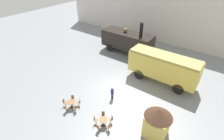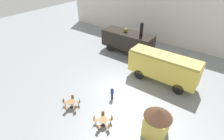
{
  "view_description": "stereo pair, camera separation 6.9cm",
  "coord_description": "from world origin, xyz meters",
  "px_view_note": "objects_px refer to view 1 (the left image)",
  "views": [
    {
      "loc": [
        9.35,
        -13.31,
        13.07
      ],
      "look_at": [
        -1.09,
        1.0,
        1.6
      ],
      "focal_mm": 28.0,
      "sensor_mm": 36.0,
      "label": 1
    },
    {
      "loc": [
        9.41,
        -13.27,
        13.07
      ],
      "look_at": [
        -1.09,
        1.0,
        1.6
      ],
      "focal_mm": 28.0,
      "sensor_mm": 36.0,
      "label": 2
    }
  ],
  "objects_px": {
    "steam_locomotive": "(127,40)",
    "cafe_table_near": "(71,103)",
    "ticket_kiosk": "(157,121)",
    "cafe_chair_0": "(75,108)",
    "passenger_coach_vintage": "(163,66)",
    "cafe_table_mid": "(103,121)",
    "visitor_person": "(112,93)"
  },
  "relations": [
    {
      "from": "cafe_chair_0",
      "to": "passenger_coach_vintage",
      "type": "bearing_deg",
      "value": -100.55
    },
    {
      "from": "cafe_table_mid",
      "to": "visitor_person",
      "type": "distance_m",
      "value": 3.68
    },
    {
      "from": "steam_locomotive",
      "to": "passenger_coach_vintage",
      "type": "xyz_separation_m",
      "value": [
        7.66,
        -4.29,
        0.15
      ]
    },
    {
      "from": "passenger_coach_vintage",
      "to": "cafe_table_near",
      "type": "height_order",
      "value": "passenger_coach_vintage"
    },
    {
      "from": "cafe_chair_0",
      "to": "visitor_person",
      "type": "bearing_deg",
      "value": -100.7
    },
    {
      "from": "passenger_coach_vintage",
      "to": "ticket_kiosk",
      "type": "height_order",
      "value": "passenger_coach_vintage"
    },
    {
      "from": "cafe_chair_0",
      "to": "visitor_person",
      "type": "relative_size",
      "value": 0.57
    },
    {
      "from": "steam_locomotive",
      "to": "cafe_table_mid",
      "type": "xyz_separation_m",
      "value": [
        6.12,
        -13.8,
        -1.52
      ]
    },
    {
      "from": "cafe_table_mid",
      "to": "ticket_kiosk",
      "type": "xyz_separation_m",
      "value": [
        4.25,
        1.87,
        1.11
      ]
    },
    {
      "from": "visitor_person",
      "to": "ticket_kiosk",
      "type": "xyz_separation_m",
      "value": [
        5.72,
        -1.5,
        0.86
      ]
    },
    {
      "from": "cafe_table_mid",
      "to": "cafe_chair_0",
      "type": "relative_size",
      "value": 0.97
    },
    {
      "from": "steam_locomotive",
      "to": "cafe_table_near",
      "type": "bearing_deg",
      "value": -81.61
    },
    {
      "from": "cafe_table_near",
      "to": "cafe_chair_0",
      "type": "xyz_separation_m",
      "value": [
        0.77,
        -0.21,
        -0.09
      ]
    },
    {
      "from": "cafe_table_near",
      "to": "cafe_chair_0",
      "type": "bearing_deg",
      "value": -15.53
    },
    {
      "from": "cafe_table_near",
      "to": "cafe_table_mid",
      "type": "distance_m",
      "value": 4.07
    },
    {
      "from": "visitor_person",
      "to": "cafe_chair_0",
      "type": "bearing_deg",
      "value": -116.24
    },
    {
      "from": "cafe_table_near",
      "to": "ticket_kiosk",
      "type": "xyz_separation_m",
      "value": [
        8.32,
        2.01,
        1.07
      ]
    },
    {
      "from": "passenger_coach_vintage",
      "to": "visitor_person",
      "type": "xyz_separation_m",
      "value": [
        -3.0,
        -6.14,
        -1.42
      ]
    },
    {
      "from": "steam_locomotive",
      "to": "cafe_chair_0",
      "type": "distance_m",
      "value": 14.52
    },
    {
      "from": "passenger_coach_vintage",
      "to": "ticket_kiosk",
      "type": "xyz_separation_m",
      "value": [
        2.72,
        -7.64,
        -0.56
      ]
    },
    {
      "from": "cafe_chair_0",
      "to": "steam_locomotive",
      "type": "bearing_deg",
      "value": -63.17
    },
    {
      "from": "passenger_coach_vintage",
      "to": "ticket_kiosk",
      "type": "relative_size",
      "value": 2.74
    },
    {
      "from": "cafe_table_mid",
      "to": "cafe_chair_0",
      "type": "height_order",
      "value": "cafe_chair_0"
    },
    {
      "from": "passenger_coach_vintage",
      "to": "visitor_person",
      "type": "height_order",
      "value": "passenger_coach_vintage"
    },
    {
      "from": "cafe_table_near",
      "to": "passenger_coach_vintage",
      "type": "bearing_deg",
      "value": 59.87
    },
    {
      "from": "steam_locomotive",
      "to": "visitor_person",
      "type": "bearing_deg",
      "value": -65.91
    },
    {
      "from": "ticket_kiosk",
      "to": "passenger_coach_vintage",
      "type": "bearing_deg",
      "value": 109.59
    },
    {
      "from": "steam_locomotive",
      "to": "cafe_table_mid",
      "type": "relative_size",
      "value": 9.77
    },
    {
      "from": "steam_locomotive",
      "to": "cafe_chair_0",
      "type": "bearing_deg",
      "value": -78.7
    },
    {
      "from": "cafe_table_near",
      "to": "cafe_table_mid",
      "type": "height_order",
      "value": "cafe_table_near"
    },
    {
      "from": "passenger_coach_vintage",
      "to": "cafe_table_mid",
      "type": "distance_m",
      "value": 9.78
    },
    {
      "from": "steam_locomotive",
      "to": "cafe_table_near",
      "type": "relative_size",
      "value": 9.59
    }
  ]
}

